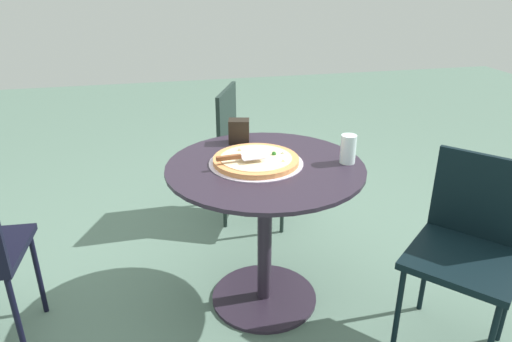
{
  "coord_description": "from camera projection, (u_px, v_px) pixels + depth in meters",
  "views": [
    {
      "loc": [
        -1.87,
        0.46,
        1.55
      ],
      "look_at": [
        0.03,
        0.04,
        0.69
      ],
      "focal_mm": 33.05,
      "sensor_mm": 36.0,
      "label": 1
    }
  ],
  "objects": [
    {
      "name": "ground_plane",
      "position": [
        264.0,
        298.0,
        2.39
      ],
      "size": [
        10.0,
        10.0,
        0.0
      ],
      "primitive_type": "plane",
      "color": "slate"
    },
    {
      "name": "pizza_on_tray",
      "position": [
        256.0,
        160.0,
        2.11
      ],
      "size": [
        0.42,
        0.42,
        0.04
      ],
      "color": "silver",
      "rests_on": "patio_table"
    },
    {
      "name": "pizza_server",
      "position": [
        240.0,
        157.0,
        2.04
      ],
      "size": [
        0.09,
        0.21,
        0.02
      ],
      "color": "silver",
      "rests_on": "pizza_on_tray"
    },
    {
      "name": "napkin_dispenser",
      "position": [
        239.0,
        131.0,
        2.34
      ],
      "size": [
        0.1,
        0.12,
        0.12
      ],
      "primitive_type": "cube",
      "rotation": [
        0.0,
        0.0,
        4.48
      ],
      "color": "black",
      "rests_on": "patio_table"
    },
    {
      "name": "patio_table",
      "position": [
        265.0,
        208.0,
        2.18
      ],
      "size": [
        0.89,
        0.89,
        0.73
      ],
      "color": "#271F2C",
      "rests_on": "ground"
    },
    {
      "name": "patio_chair_far",
      "position": [
        470.0,
        241.0,
        1.94
      ],
      "size": [
        0.58,
        0.58,
        0.84
      ],
      "color": "black",
      "rests_on": "ground"
    },
    {
      "name": "patio_chair_near",
      "position": [
        246.0,
        145.0,
        2.98
      ],
      "size": [
        0.56,
        0.56,
        0.86
      ],
      "color": "#1C2A26",
      "rests_on": "ground"
    },
    {
      "name": "drinking_cup",
      "position": [
        348.0,
        149.0,
        2.09
      ],
      "size": [
        0.07,
        0.07,
        0.13
      ],
      "primitive_type": "cylinder",
      "color": "silver",
      "rests_on": "patio_table"
    }
  ]
}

